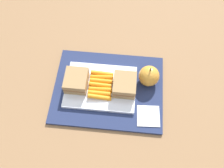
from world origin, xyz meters
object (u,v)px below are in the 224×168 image
(carrot_sticks_bundle, at_px, (101,85))
(apple, at_px, (149,76))
(paper_napkin, at_px, (148,116))
(food_tray, at_px, (101,87))
(sandwich_half_left, at_px, (76,81))
(sandwich_half_right, at_px, (125,85))

(carrot_sticks_bundle, relative_size, apple, 1.29)
(paper_napkin, bearing_deg, food_tray, 151.79)
(food_tray, distance_m, apple, 0.16)
(paper_napkin, bearing_deg, sandwich_half_left, 160.17)
(carrot_sticks_bundle, distance_m, paper_napkin, 0.18)
(sandwich_half_left, distance_m, sandwich_half_right, 0.16)
(food_tray, bearing_deg, apple, 14.64)
(carrot_sticks_bundle, height_order, apple, apple)
(carrot_sticks_bundle, bearing_deg, sandwich_half_left, -179.97)
(sandwich_half_right, height_order, paper_napkin, sandwich_half_right)
(apple, bearing_deg, food_tray, -165.36)
(food_tray, relative_size, paper_napkin, 3.29)
(food_tray, bearing_deg, sandwich_half_left, 180.00)
(apple, distance_m, paper_napkin, 0.13)
(food_tray, xyz_separation_m, sandwich_half_left, (-0.08, 0.00, 0.03))
(carrot_sticks_bundle, bearing_deg, paper_napkin, -28.29)
(paper_napkin, bearing_deg, carrot_sticks_bundle, 151.71)
(sandwich_half_left, bearing_deg, apple, 9.84)
(food_tray, height_order, sandwich_half_right, sandwich_half_right)
(sandwich_half_left, bearing_deg, sandwich_half_right, 0.00)
(carrot_sticks_bundle, xyz_separation_m, apple, (0.15, 0.04, 0.02))
(sandwich_half_right, bearing_deg, sandwich_half_left, 180.00)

